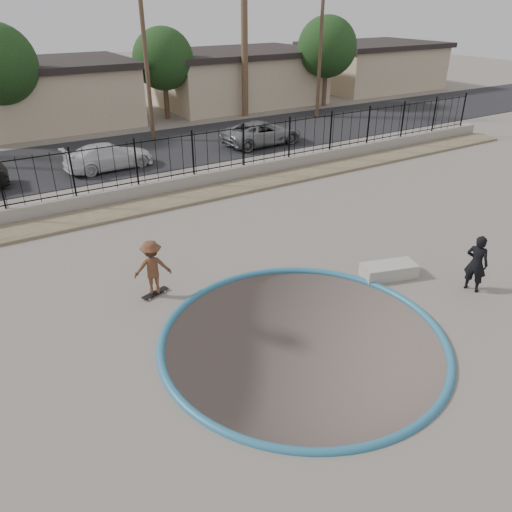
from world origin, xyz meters
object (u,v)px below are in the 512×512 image
object	(u,v)px
concrete_ledge	(389,270)
car_d	(262,133)
videographer	(476,263)
car_c	(109,156)
skater	(153,270)
skateboard	(155,293)

from	to	relation	value
concrete_ledge	car_d	size ratio (longest dim) A/B	0.35
videographer	concrete_ledge	bearing A→B (deg)	20.83
videographer	car_c	distance (m)	17.28
videographer	car_d	world-z (taller)	videographer
concrete_ledge	car_d	world-z (taller)	car_d
skater	videographer	world-z (taller)	videographer
skateboard	car_d	world-z (taller)	car_d
skateboard	concrete_ledge	xyz separation A→B (m)	(6.29, -2.66, 0.14)
skater	car_c	bearing A→B (deg)	-84.99
videographer	car_d	size ratio (longest dim) A/B	0.36
skater	car_c	distance (m)	12.25
skateboard	car_d	size ratio (longest dim) A/B	0.18
videographer	concrete_ledge	world-z (taller)	videographer
skater	car_d	bearing A→B (deg)	-116.42
videographer	concrete_ledge	size ratio (longest dim) A/B	1.05
skater	concrete_ledge	size ratio (longest dim) A/B	0.97
car_d	skater	bearing A→B (deg)	134.68
skater	car_d	size ratio (longest dim) A/B	0.34
concrete_ledge	car_d	bearing A→B (deg)	71.76
skateboard	car_c	bearing A→B (deg)	60.28
skateboard	videographer	distance (m)	8.97
videographer	car_c	xyz separation A→B (m)	(-5.30, 16.45, -0.19)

